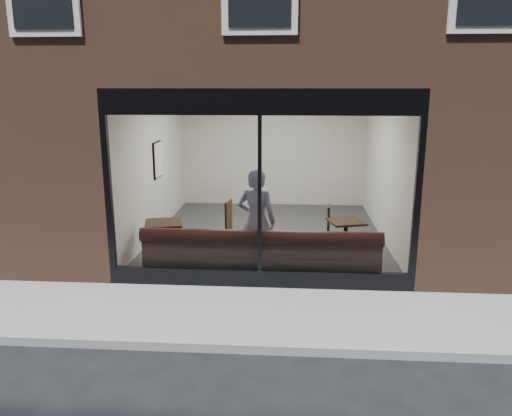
# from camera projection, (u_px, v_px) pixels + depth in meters

# --- Properties ---
(ground) EXTENTS (120.00, 120.00, 0.00)m
(ground) POSITION_uv_depth(u_px,v_px,m) (249.00, 350.00, 6.26)
(ground) COLOR black
(ground) RESTS_ON ground
(sidewalk_near) EXTENTS (40.00, 2.00, 0.01)m
(sidewalk_near) POSITION_uv_depth(u_px,v_px,m) (255.00, 315.00, 7.23)
(sidewalk_near) COLOR gray
(sidewalk_near) RESTS_ON ground
(kerb_near) EXTENTS (40.00, 0.10, 0.12)m
(kerb_near) POSITION_uv_depth(u_px,v_px,m) (249.00, 348.00, 6.20)
(kerb_near) COLOR gray
(kerb_near) RESTS_ON ground
(host_building_pier_left) EXTENTS (2.50, 12.00, 3.20)m
(host_building_pier_left) POSITION_uv_depth(u_px,v_px,m) (139.00, 147.00, 13.89)
(host_building_pier_left) COLOR brown
(host_building_pier_left) RESTS_ON ground
(host_building_pier_right) EXTENTS (2.50, 12.00, 3.20)m
(host_building_pier_right) POSITION_uv_depth(u_px,v_px,m) (413.00, 149.00, 13.38)
(host_building_pier_right) COLOR brown
(host_building_pier_right) RESTS_ON ground
(host_building_backfill) EXTENTS (5.00, 6.00, 3.20)m
(host_building_backfill) POSITION_uv_depth(u_px,v_px,m) (277.00, 137.00, 16.54)
(host_building_backfill) COLOR brown
(host_building_backfill) RESTS_ON ground
(cafe_floor) EXTENTS (6.00, 6.00, 0.00)m
(cafe_floor) POSITION_uv_depth(u_px,v_px,m) (268.00, 235.00, 11.10)
(cafe_floor) COLOR #2D2D30
(cafe_floor) RESTS_ON ground
(cafe_ceiling) EXTENTS (6.00, 6.00, 0.00)m
(cafe_ceiling) POSITION_uv_depth(u_px,v_px,m) (269.00, 88.00, 10.35)
(cafe_ceiling) COLOR white
(cafe_ceiling) RESTS_ON host_building_upper
(cafe_wall_back) EXTENTS (5.00, 0.00, 5.00)m
(cafe_wall_back) POSITION_uv_depth(u_px,v_px,m) (273.00, 148.00, 13.63)
(cafe_wall_back) COLOR silver
(cafe_wall_back) RESTS_ON ground
(cafe_wall_left) EXTENTS (0.00, 6.00, 6.00)m
(cafe_wall_left) POSITION_uv_depth(u_px,v_px,m) (155.00, 163.00, 10.90)
(cafe_wall_left) COLOR silver
(cafe_wall_left) RESTS_ON ground
(cafe_wall_right) EXTENTS (0.00, 6.00, 6.00)m
(cafe_wall_right) POSITION_uv_depth(u_px,v_px,m) (386.00, 166.00, 10.56)
(cafe_wall_right) COLOR silver
(cafe_wall_right) RESTS_ON ground
(storefront_kick) EXTENTS (5.00, 0.10, 0.30)m
(storefront_kick) POSITION_uv_depth(u_px,v_px,m) (260.00, 278.00, 8.21)
(storefront_kick) COLOR black
(storefront_kick) RESTS_ON ground
(storefront_header) EXTENTS (5.00, 0.10, 0.40)m
(storefront_header) POSITION_uv_depth(u_px,v_px,m) (260.00, 102.00, 7.54)
(storefront_header) COLOR black
(storefront_header) RESTS_ON host_building_upper
(storefront_mullion) EXTENTS (0.06, 0.10, 2.50)m
(storefront_mullion) POSITION_uv_depth(u_px,v_px,m) (260.00, 195.00, 7.88)
(storefront_mullion) COLOR black
(storefront_mullion) RESTS_ON storefront_kick
(storefront_glass) EXTENTS (4.80, 0.00, 4.80)m
(storefront_glass) POSITION_uv_depth(u_px,v_px,m) (260.00, 196.00, 7.85)
(storefront_glass) COLOR white
(storefront_glass) RESTS_ON storefront_kick
(banquette) EXTENTS (4.00, 0.55, 0.45)m
(banquette) POSITION_uv_depth(u_px,v_px,m) (261.00, 266.00, 8.58)
(banquette) COLOR #381A14
(banquette) RESTS_ON cafe_floor
(person) EXTENTS (0.77, 0.60, 1.87)m
(person) POSITION_uv_depth(u_px,v_px,m) (257.00, 221.00, 8.71)
(person) COLOR #A0AACF
(person) RESTS_ON cafe_floor
(cafe_table_left) EXTENTS (0.81, 0.81, 0.04)m
(cafe_table_left) POSITION_uv_depth(u_px,v_px,m) (163.00, 223.00, 9.32)
(cafe_table_left) COLOR black
(cafe_table_left) RESTS_ON cafe_floor
(cafe_table_right) EXTENTS (0.76, 0.76, 0.04)m
(cafe_table_right) POSITION_uv_depth(u_px,v_px,m) (346.00, 222.00, 9.43)
(cafe_table_right) COLOR black
(cafe_table_right) RESTS_ON cafe_floor
(cafe_chair_left) EXTENTS (0.52, 0.52, 0.04)m
(cafe_chair_left) POSITION_uv_depth(u_px,v_px,m) (220.00, 233.00, 10.42)
(cafe_chair_left) COLOR black
(cafe_chair_left) RESTS_ON cafe_floor
(cafe_chair_right) EXTENTS (0.46, 0.46, 0.04)m
(cafe_chair_right) POSITION_uv_depth(u_px,v_px,m) (318.00, 239.00, 10.03)
(cafe_chair_right) COLOR black
(cafe_chair_right) RESTS_ON cafe_floor
(wall_poster) EXTENTS (0.02, 0.56, 0.75)m
(wall_poster) POSITION_uv_depth(u_px,v_px,m) (158.00, 160.00, 11.03)
(wall_poster) COLOR white
(wall_poster) RESTS_ON cafe_wall_left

